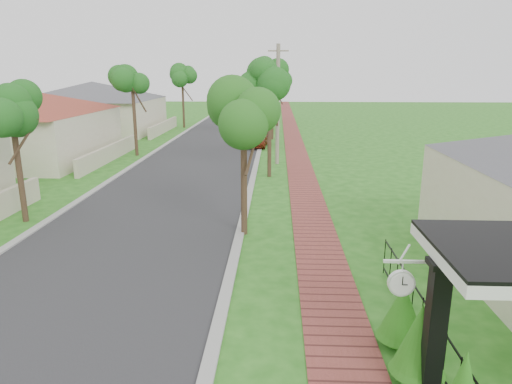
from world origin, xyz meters
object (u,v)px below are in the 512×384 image
(near_tree, at_px, (244,123))
(utility_pole, at_px, (278,105))
(station_clock, at_px, (402,281))
(parked_car_red, at_px, (257,137))
(porch_post, at_px, (434,338))
(parked_car_white, at_px, (262,122))

(near_tree, xyz_separation_m, utility_pole, (1.11, 12.56, -0.25))
(near_tree, xyz_separation_m, station_clock, (3.25, -7.60, -1.86))
(near_tree, height_order, station_clock, near_tree)
(parked_car_red, bearing_deg, porch_post, -73.08)
(near_tree, distance_m, station_clock, 8.47)
(utility_pole, bearing_deg, near_tree, -95.07)
(parked_car_red, bearing_deg, near_tree, -80.55)
(parked_car_red, relative_size, utility_pole, 0.60)
(parked_car_red, height_order, near_tree, near_tree)
(parked_car_white, height_order, station_clock, station_clock)
(station_clock, bearing_deg, utility_pole, 96.06)
(porch_post, xyz_separation_m, near_tree, (-3.75, 8.00, 2.69))
(parked_car_white, xyz_separation_m, station_clock, (3.65, -36.88, 1.14))
(porch_post, height_order, station_clock, porch_post)
(porch_post, relative_size, parked_car_white, 0.51)
(utility_pole, bearing_deg, porch_post, -82.69)
(parked_car_white, xyz_separation_m, near_tree, (0.40, -29.28, 3.00))
(parked_car_white, xyz_separation_m, utility_pole, (1.51, -16.72, 2.75))
(porch_post, relative_size, parked_car_red, 0.60)
(porch_post, distance_m, parked_car_red, 27.59)
(parked_car_white, distance_m, near_tree, 29.44)
(near_tree, height_order, utility_pole, utility_pole)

